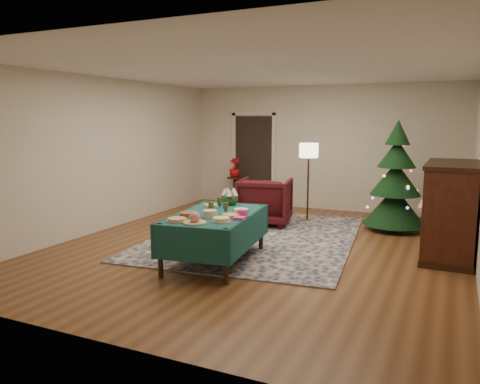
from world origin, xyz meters
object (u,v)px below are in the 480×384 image
at_px(buffet_table, 215,223).
at_px(christmas_tree, 396,181).
at_px(gift_box, 243,213).
at_px(floor_lamp, 309,155).
at_px(side_table, 235,191).
at_px(armchair, 265,199).
at_px(potted_plant, 235,172).
at_px(piano, 450,211).

distance_m(buffet_table, christmas_tree, 3.68).
xyz_separation_m(gift_box, floor_lamp, (-0.06, 3.23, 0.55)).
distance_m(floor_lamp, side_table, 2.44).
distance_m(buffet_table, armchair, 2.54).
bearing_deg(armchair, gift_box, 94.18).
height_order(buffet_table, christmas_tree, christmas_tree).
relative_size(potted_plant, piano, 0.29).
height_order(gift_box, christmas_tree, christmas_tree).
relative_size(armchair, piano, 0.61).
bearing_deg(floor_lamp, potted_plant, 155.09).
bearing_deg(floor_lamp, side_table, 155.09).
relative_size(buffet_table, christmas_tree, 0.96).
bearing_deg(side_table, gift_box, -63.33).
relative_size(gift_box, side_table, 0.17).
relative_size(floor_lamp, potted_plant, 3.33).
relative_size(side_table, potted_plant, 1.42).
distance_m(buffet_table, floor_lamp, 3.31).
height_order(potted_plant, christmas_tree, christmas_tree).
height_order(side_table, piano, piano).
relative_size(floor_lamp, christmas_tree, 0.77).
bearing_deg(floor_lamp, christmas_tree, -4.60).
xyz_separation_m(christmas_tree, piano, (0.91, -1.39, -0.22)).
bearing_deg(christmas_tree, piano, -56.67).
bearing_deg(christmas_tree, gift_box, -117.05).
relative_size(side_table, christmas_tree, 0.33).
bearing_deg(side_table, floor_lamp, -24.91).
xyz_separation_m(armchair, christmas_tree, (2.27, 0.55, 0.40)).
relative_size(potted_plant, christmas_tree, 0.23).
distance_m(gift_box, floor_lamp, 3.27).
bearing_deg(buffet_table, side_table, 111.99).
bearing_deg(armchair, side_table, -60.21).
height_order(floor_lamp, piano, floor_lamp).
xyz_separation_m(buffet_table, piano, (2.91, 1.68, 0.11)).
distance_m(gift_box, side_table, 4.69).
height_order(armchair, side_table, armchair).
xyz_separation_m(armchair, potted_plant, (-1.40, 1.63, 0.29)).
bearing_deg(potted_plant, floor_lamp, -24.91).
bearing_deg(floor_lamp, buffet_table, -96.39).
height_order(potted_plant, piano, piano).
height_order(gift_box, floor_lamp, floor_lamp).
height_order(gift_box, piano, piano).
height_order(buffet_table, potted_plant, potted_plant).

